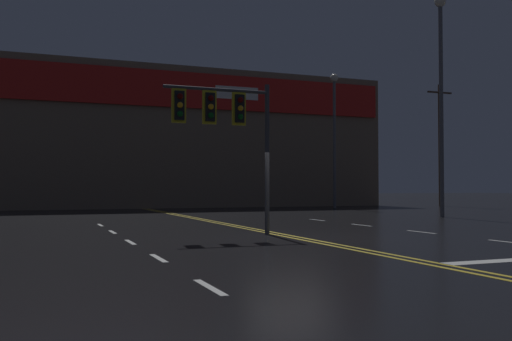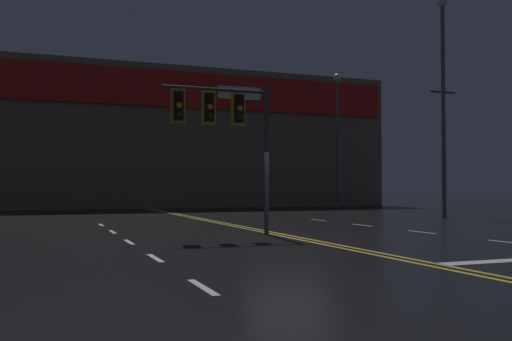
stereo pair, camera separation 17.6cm
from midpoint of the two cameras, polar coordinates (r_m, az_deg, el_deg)
ground_plane at (r=16.68m, az=3.17°, el=-6.62°), size 200.00×200.00×0.00m
road_markings at (r=16.02m, az=7.64°, el=-6.80°), size 13.70×60.00×0.01m
traffic_signal_median at (r=16.97m, az=-3.70°, el=5.37°), size 3.28×0.36×4.58m
streetlight_near_left at (r=39.67m, az=7.72°, el=4.83°), size 0.56×0.56×9.26m
streetlight_median_approach at (r=29.23m, az=17.84°, el=8.83°), size 0.56×0.56×10.73m
building_backdrop at (r=43.82m, az=-12.24°, el=2.94°), size 36.52×10.23×9.84m
utility_pole_row at (r=35.92m, az=-11.74°, el=3.87°), size 47.26×0.26×9.52m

